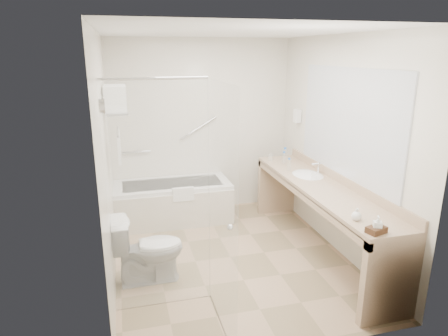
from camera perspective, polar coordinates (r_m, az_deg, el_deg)
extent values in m
plane|color=tan|center=(4.78, 0.93, -12.57)|extent=(3.20, 3.20, 0.00)
cube|color=white|center=(4.19, 1.10, 18.90)|extent=(2.60, 3.20, 0.10)
cube|color=beige|center=(5.84, -3.25, 5.83)|extent=(2.60, 0.10, 2.50)
cube|color=beige|center=(2.89, 9.64, -5.49)|extent=(2.60, 0.10, 2.50)
cube|color=beige|center=(4.17, -16.45, 0.91)|extent=(0.10, 3.20, 2.50)
cube|color=beige|center=(4.83, 16.06, 2.98)|extent=(0.10, 3.20, 2.50)
cube|color=white|center=(5.70, -7.33, -4.77)|extent=(1.60, 0.70, 0.55)
cube|color=beige|center=(5.37, -6.81, -6.36)|extent=(1.60, 0.02, 0.50)
cube|color=white|center=(5.30, -5.84, -3.73)|extent=(0.28, 0.06, 0.18)
cylinder|color=silver|center=(5.76, -12.43, 2.26)|extent=(0.40, 0.03, 0.03)
cylinder|color=silver|center=(5.79, -3.65, 5.73)|extent=(0.53, 0.03, 0.33)
cube|color=silver|center=(3.57, -9.19, -4.56)|extent=(0.90, 0.01, 2.10)
cube|color=silver|center=(3.23, -0.35, -6.65)|extent=(0.02, 0.90, 2.10)
cylinder|color=silver|center=(3.35, -10.02, 12.47)|extent=(0.90, 0.02, 0.02)
sphere|color=silver|center=(3.12, 0.88, -8.48)|extent=(0.05, 0.05, 0.05)
cylinder|color=silver|center=(2.91, -17.03, 8.49)|extent=(0.04, 0.10, 0.10)
cube|color=silver|center=(4.42, -15.14, 7.82)|extent=(0.24, 0.55, 0.02)
cylinder|color=silver|center=(4.46, -14.93, 5.03)|extent=(0.02, 0.55, 0.02)
cube|color=white|center=(4.49, -14.78, 3.03)|extent=(0.03, 0.42, 0.32)
cube|color=white|center=(4.42, -15.19, 8.54)|extent=(0.22, 0.40, 0.08)
cube|color=white|center=(4.41, -15.27, 9.65)|extent=(0.22, 0.40, 0.08)
cube|color=white|center=(4.40, -15.36, 10.76)|extent=(0.22, 0.40, 0.08)
cube|color=tan|center=(4.68, 13.67, -2.66)|extent=(0.55, 2.70, 0.05)
cube|color=tan|center=(4.79, 16.48, -1.52)|extent=(0.03, 2.70, 0.10)
cube|color=tan|center=(4.59, 10.81, -3.60)|extent=(0.04, 2.70, 0.08)
cube|color=tan|center=(3.86, 22.62, -14.71)|extent=(0.55, 0.08, 0.80)
cube|color=tan|center=(5.94, 7.49, -2.60)|extent=(0.55, 0.08, 0.80)
ellipsoid|color=white|center=(5.03, 11.85, -1.27)|extent=(0.40, 0.52, 0.14)
cylinder|color=silver|center=(5.07, 13.39, 0.05)|extent=(0.03, 0.03, 0.14)
cube|color=silver|center=(4.64, 17.17, 6.15)|extent=(0.02, 2.00, 1.20)
cube|color=silver|center=(5.68, 10.43, 7.33)|extent=(0.08, 0.10, 0.18)
imported|color=white|center=(4.27, -10.76, -11.31)|extent=(0.73, 0.42, 0.71)
cube|color=#472F19|center=(3.61, 20.93, -8.25)|extent=(0.19, 0.15, 0.05)
imported|color=silver|center=(3.61, 21.01, -8.13)|extent=(0.13, 0.17, 0.07)
imported|color=silver|center=(3.80, 18.41, -6.46)|extent=(0.09, 0.12, 0.09)
cylinder|color=silver|center=(5.53, 8.70, 1.76)|extent=(0.06, 0.06, 0.18)
cylinder|color=blue|center=(5.50, 8.74, 2.80)|extent=(0.03, 0.03, 0.03)
cylinder|color=silver|center=(5.42, 8.55, 1.36)|extent=(0.05, 0.05, 0.16)
cylinder|color=blue|center=(5.40, 8.59, 2.27)|extent=(0.03, 0.03, 0.02)
cylinder|color=silver|center=(5.12, 9.26, 0.39)|extent=(0.05, 0.05, 0.15)
cylinder|color=blue|center=(5.10, 9.30, 1.31)|extent=(0.03, 0.03, 0.02)
cylinder|color=silver|center=(5.59, 6.64, 1.55)|extent=(0.09, 0.09, 0.09)
cylinder|color=silver|center=(4.82, 12.73, -1.20)|extent=(0.08, 0.08, 0.09)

